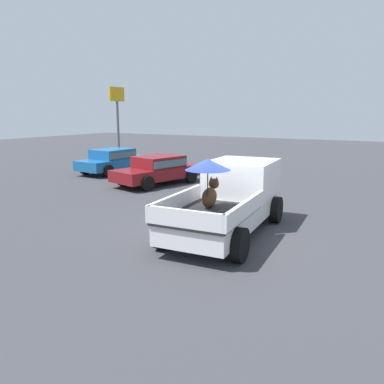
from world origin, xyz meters
TOP-DOWN VIEW (x-y plane):
  - ground_plane at (0.00, 0.00)m, footprint 80.00×80.00m
  - pickup_truck_main at (0.46, 0.04)m, footprint 5.16×2.51m
  - parked_sedan_near at (7.02, 10.01)m, footprint 4.42×2.22m
  - parked_sedan_far at (5.31, 5.86)m, footprint 4.60×2.76m
  - motel_sign at (10.61, 12.63)m, footprint 1.40×0.16m

SIDE VIEW (x-z plane):
  - ground_plane at x=0.00m, z-range 0.00..0.00m
  - parked_sedan_near at x=7.02m, z-range 0.08..1.41m
  - parked_sedan_far at x=5.31m, z-range 0.08..1.41m
  - pickup_truck_main at x=0.46m, z-range -0.13..2.05m
  - motel_sign at x=10.61m, z-range 1.02..5.95m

